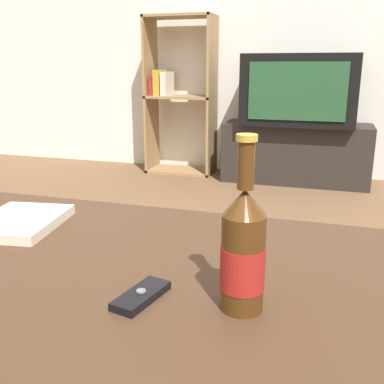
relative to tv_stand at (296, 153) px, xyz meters
The scene contains 8 objects.
back_wall 1.12m from the tv_stand, 119.40° to the left, with size 8.00×0.05×2.60m.
coffee_table 2.77m from the tv_stand, 93.16° to the right, with size 1.20×0.75×0.50m.
tv_stand is the anchor object (origin of this frame).
television 0.48m from the tv_stand, 90.00° to the right, with size 0.81×0.55×0.51m.
bookshelf 1.07m from the tv_stand, behind, with size 0.55×0.30×1.25m.
beer_bottle 2.87m from the tv_stand, 87.56° to the right, with size 0.07×0.07×0.28m.
cell_phone 2.88m from the tv_stand, 90.90° to the right, with size 0.07×0.12×0.02m.
table_book 2.68m from the tv_stand, 100.13° to the right, with size 0.22×0.26×0.02m.
Camera 1 is at (0.39, -0.73, 0.88)m, focal length 42.00 mm.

